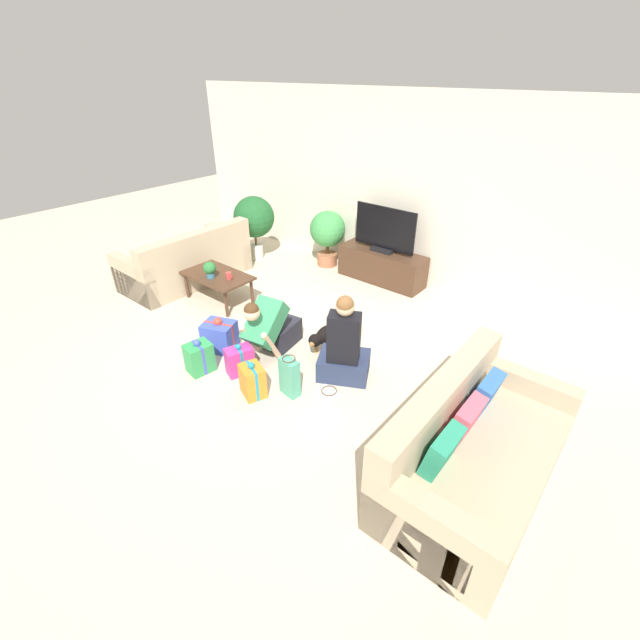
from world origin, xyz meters
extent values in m
plane|color=beige|center=(0.00, 0.00, 0.00)|extent=(16.00, 16.00, 0.00)
cube|color=beige|center=(0.00, 2.63, 1.30)|extent=(8.40, 0.06, 2.60)
cube|color=tan|center=(-2.44, 0.49, 0.20)|extent=(0.93, 1.83, 0.40)
cube|color=tan|center=(-2.07, 0.49, 0.61)|extent=(0.20, 1.83, 0.42)
cube|color=tan|center=(-2.44, 1.32, 0.29)|extent=(0.93, 0.16, 0.58)
cube|color=tan|center=(-2.44, -0.35, 0.29)|extent=(0.93, 0.16, 0.58)
cube|color=#288E6B|center=(-2.28, 0.88, 0.55)|extent=(0.18, 0.34, 0.32)
cube|color=#9E4293|center=(-2.28, 0.49, 0.55)|extent=(0.18, 0.34, 0.32)
cube|color=red|center=(-2.28, 0.10, 0.55)|extent=(0.18, 0.34, 0.32)
cube|color=tan|center=(2.44, -0.30, 0.20)|extent=(0.93, 1.83, 0.40)
cube|color=tan|center=(2.07, -0.30, 0.61)|extent=(0.20, 1.83, 0.42)
cube|color=tan|center=(2.44, -1.13, 0.29)|extent=(0.93, 0.16, 0.58)
cube|color=tan|center=(2.44, 0.54, 0.29)|extent=(0.93, 0.16, 0.58)
cube|color=#288E6B|center=(2.28, -0.69, 0.55)|extent=(0.18, 0.34, 0.32)
cube|color=#E5566B|center=(2.28, -0.30, 0.55)|extent=(0.18, 0.34, 0.32)
cube|color=#3366AD|center=(2.28, 0.09, 0.55)|extent=(0.18, 0.34, 0.32)
cube|color=#472D1E|center=(-1.50, 0.36, 0.39)|extent=(0.97, 0.56, 0.03)
cylinder|color=#472D1E|center=(-1.93, 0.14, 0.19)|extent=(0.04, 0.04, 0.37)
cylinder|color=#472D1E|center=(-1.07, 0.14, 0.19)|extent=(0.04, 0.04, 0.37)
cylinder|color=#472D1E|center=(-1.93, 0.58, 0.19)|extent=(0.04, 0.04, 0.37)
cylinder|color=#472D1E|center=(-1.07, 0.58, 0.19)|extent=(0.04, 0.04, 0.37)
cube|color=#472D1E|center=(-0.13, 2.35, 0.24)|extent=(1.32, 0.43, 0.48)
cube|color=black|center=(-0.13, 2.35, 0.50)|extent=(0.34, 0.20, 0.05)
cube|color=black|center=(-0.13, 2.35, 0.83)|extent=(0.97, 0.03, 0.60)
cylinder|color=beige|center=(-2.24, 1.75, 0.12)|extent=(0.22, 0.22, 0.23)
cylinder|color=brown|center=(-2.24, 1.75, 0.33)|extent=(0.04, 0.04, 0.20)
sphere|color=#1E5628|center=(-2.24, 1.75, 0.71)|extent=(0.66, 0.66, 0.66)
cylinder|color=#A36042|center=(-1.14, 2.30, 0.10)|extent=(0.32, 0.32, 0.20)
cylinder|color=brown|center=(-1.14, 2.30, 0.28)|extent=(0.06, 0.06, 0.17)
sphere|color=#3D8E47|center=(-1.14, 2.30, 0.61)|extent=(0.56, 0.56, 0.56)
cube|color=#23232D|center=(-0.08, 0.14, 0.14)|extent=(0.36, 0.48, 0.28)
cube|color=#338456|center=(-0.03, -0.15, 0.45)|extent=(0.40, 0.57, 0.49)
sphere|color=beige|center=(0.00, -0.35, 0.66)|extent=(0.17, 0.17, 0.17)
sphere|color=#472D19|center=(0.00, -0.35, 0.69)|extent=(0.16, 0.16, 0.16)
cylinder|color=beige|center=(-0.16, -0.28, 0.25)|extent=(0.11, 0.29, 0.43)
cylinder|color=beige|center=(0.13, -0.23, 0.25)|extent=(0.11, 0.29, 0.43)
cube|color=#283351|center=(0.83, 0.13, 0.12)|extent=(0.65, 0.60, 0.24)
cube|color=black|center=(0.86, 0.08, 0.50)|extent=(0.38, 0.33, 0.53)
sphere|color=beige|center=(0.85, 0.09, 0.85)|extent=(0.19, 0.19, 0.19)
sphere|color=brown|center=(0.86, 0.08, 0.88)|extent=(0.17, 0.17, 0.17)
cylinder|color=beige|center=(0.88, 0.32, 0.42)|extent=(0.17, 0.26, 0.06)
cylinder|color=beige|center=(0.65, 0.20, 0.42)|extent=(0.17, 0.26, 0.06)
ellipsoid|color=black|center=(0.36, 0.38, 0.19)|extent=(0.21, 0.38, 0.17)
sphere|color=black|center=(0.40, 0.17, 0.23)|extent=(0.15, 0.15, 0.15)
sphere|color=olive|center=(0.41, 0.11, 0.22)|extent=(0.07, 0.07, 0.07)
cylinder|color=black|center=(0.33, 0.58, 0.23)|extent=(0.04, 0.10, 0.11)
cylinder|color=olive|center=(0.34, 0.26, 0.05)|extent=(0.04, 0.04, 0.11)
cylinder|color=olive|center=(0.43, 0.27, 0.05)|extent=(0.04, 0.04, 0.11)
cylinder|color=olive|center=(0.30, 0.48, 0.05)|extent=(0.04, 0.04, 0.11)
cylinder|color=olive|center=(0.39, 0.50, 0.05)|extent=(0.04, 0.04, 0.11)
cube|color=orange|center=(0.33, -0.69, 0.16)|extent=(0.31, 0.28, 0.33)
cube|color=teal|center=(0.33, -0.69, 0.16)|extent=(0.25, 0.12, 0.33)
sphere|color=teal|center=(0.33, -0.69, 0.35)|extent=(0.07, 0.07, 0.07)
cube|color=#CC3389|center=(-0.04, -0.54, 0.15)|extent=(0.26, 0.32, 0.30)
cube|color=teal|center=(-0.04, -0.54, 0.15)|extent=(0.18, 0.09, 0.30)
sphere|color=teal|center=(-0.04, -0.54, 0.33)|extent=(0.06, 0.06, 0.06)
cube|color=#2D934C|center=(-0.39, -0.79, 0.16)|extent=(0.25, 0.29, 0.33)
cube|color=#3D51BC|center=(-0.39, -0.79, 0.16)|extent=(0.22, 0.06, 0.33)
sphere|color=#3D51BC|center=(-0.39, -0.79, 0.35)|extent=(0.08, 0.08, 0.08)
cube|color=#3D51BC|center=(-0.56, -0.38, 0.17)|extent=(0.43, 0.39, 0.33)
cube|color=red|center=(-0.56, -0.38, 0.17)|extent=(0.34, 0.16, 0.34)
sphere|color=red|center=(-0.56, -0.38, 0.36)|extent=(0.10, 0.10, 0.10)
cube|color=white|center=(1.11, -0.47, 0.15)|extent=(0.24, 0.15, 0.29)
torus|color=#4C3823|center=(1.11, -0.47, 0.31)|extent=(0.16, 0.16, 0.01)
cube|color=#4CA384|center=(0.60, -0.45, 0.20)|extent=(0.22, 0.14, 0.41)
torus|color=#4C3823|center=(0.60, -0.45, 0.43)|extent=(0.15, 0.15, 0.01)
cylinder|color=#B23D38|center=(-1.26, 0.37, 0.45)|extent=(0.08, 0.08, 0.09)
torus|color=#B23D38|center=(-1.21, 0.37, 0.45)|extent=(0.06, 0.01, 0.06)
cylinder|color=#336B84|center=(-1.48, 0.25, 0.44)|extent=(0.11, 0.11, 0.07)
sphere|color=#286B33|center=(-1.48, 0.25, 0.54)|extent=(0.17, 0.17, 0.17)
camera|label=1|loc=(2.95, -2.81, 2.83)|focal=24.00mm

